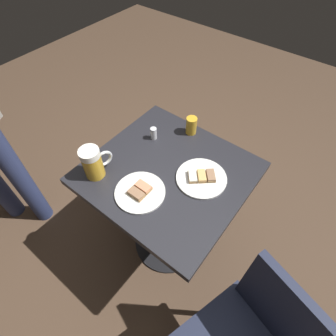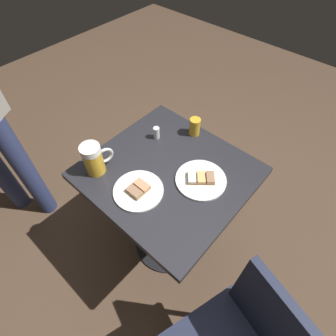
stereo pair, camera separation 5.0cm
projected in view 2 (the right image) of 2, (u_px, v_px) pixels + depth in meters
ground_plane at (168, 241)px, 1.82m from camera, size 6.00×6.00×0.00m
cafe_table at (168, 193)px, 1.37m from camera, size 0.68×0.71×0.76m
plate_near at (201, 179)px, 1.19m from camera, size 0.23×0.23×0.03m
plate_far at (138, 190)px, 1.15m from camera, size 0.22×0.22×0.03m
beer_mug at (94, 159)px, 1.17m from camera, size 0.14×0.09×0.16m
beer_glass_small at (195, 127)px, 1.35m from camera, size 0.06×0.06×0.09m
salt_shaker at (156, 133)px, 1.35m from camera, size 0.03×0.03×0.06m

